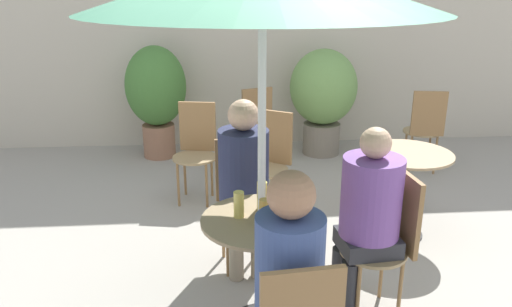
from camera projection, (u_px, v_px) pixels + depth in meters
storefront_wall at (248, 23)px, 6.00m from camera, size 10.00×0.06×3.00m
cafe_table_near at (261, 246)px, 2.86m from camera, size 0.69×0.69×0.71m
cafe_table_far at (405, 172)px, 3.94m from camera, size 0.71×0.71×0.71m
bistro_chair_1 at (390, 233)px, 2.99m from camera, size 0.42×0.41×0.92m
bistro_chair_2 at (241, 191)px, 3.58m from camera, size 0.41×0.42×0.92m
bistro_chair_3 at (270, 155)px, 4.35m from camera, size 0.45×0.46×0.92m
bistro_chair_4 at (196, 143)px, 4.65m from camera, size 0.41×0.43×0.92m
bistro_chair_5 at (254, 121)px, 5.41m from camera, size 0.43×0.45×0.92m
bistro_chair_6 at (425, 124)px, 5.27m from camera, size 0.41×0.43×0.92m
seated_person_0 at (289, 275)px, 2.20m from camera, size 0.31×0.32×1.24m
seated_person_1 at (368, 210)px, 2.91m from camera, size 0.37×0.35×1.21m
seated_person_2 at (244, 174)px, 3.38m from camera, size 0.34×0.36×1.25m
beer_glass_0 at (262, 196)px, 2.90m from camera, size 0.06×0.06×0.17m
beer_glass_1 at (239, 205)px, 2.80m from camera, size 0.06×0.06×0.15m
beer_glass_2 at (265, 215)px, 2.65m from camera, size 0.06×0.06×0.18m
beer_glass_3 at (284, 201)px, 2.79m from camera, size 0.06×0.06×0.19m
potted_plant_0 at (156, 92)px, 5.71m from camera, size 0.69×0.69×1.30m
potted_plant_1 at (323, 93)px, 5.82m from camera, size 0.78×0.78×1.25m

